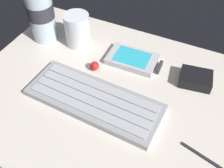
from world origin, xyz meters
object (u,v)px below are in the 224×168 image
Objects in this scene: water_bottle at (40,8)px; keyboard at (94,100)px; trackball_mouse at (95,66)px; handheld_device at (135,60)px; stylus_pen at (206,158)px; charger_block at (196,79)px; juice_cup at (78,31)px.

keyboard is at bearing -32.39° from water_bottle.
water_bottle reaches higher than trackball_mouse.
keyboard is 10.00cm from trackball_mouse.
trackball_mouse reaches higher than keyboard.
stylus_pen is at bearing -40.59° from handheld_device.
charger_block is at bearing -1.47° from handheld_device.
juice_cup is 31.27cm from charger_block.
trackball_mouse is at bearing -16.70° from water_bottle.
juice_cup reaches higher than handheld_device.
water_bottle is (-25.47, -1.16, 8.28)cm from handheld_device.
stylus_pen is at bearing -20.03° from water_bottle.
handheld_device is at bearing -1.68° from juice_cup.
charger_block reaches higher than stylus_pen.
juice_cup is 1.21× the size of charger_block.
handheld_device is 26.81cm from water_bottle.
handheld_device reaches higher than stylus_pen.
charger_block is at bearing -1.58° from juice_cup.
trackball_mouse is (-4.60, 8.87, 0.29)cm from keyboard.
juice_cup reaches higher than keyboard.
stylus_pen is (28.89, -11.68, -0.75)cm from trackball_mouse.
juice_cup is at bearing 178.32° from handheld_device.
handheld_device is at bearing 153.47° from stylus_pen.
charger_block is (14.97, -0.38, 0.47)cm from handheld_device.
stylus_pen is (24.28, -2.81, -0.46)cm from keyboard.
water_bottle is 50.45cm from stylus_pen.
juice_cup is (-16.17, 0.48, 3.18)cm from handheld_device.
water_bottle reaches higher than juice_cup.
trackball_mouse reaches higher than stylus_pen.
juice_cup is 3.86× the size of trackball_mouse.
trackball_mouse is at bearing -164.86° from charger_block.
water_bottle is (-9.30, -1.64, 5.10)cm from juice_cup.
water_bottle is at bearing -170.03° from juice_cup.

